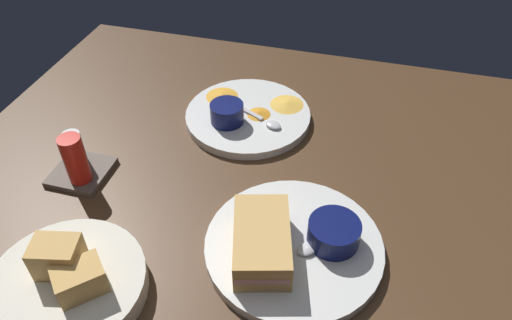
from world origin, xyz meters
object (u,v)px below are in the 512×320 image
(ramekin_light_gravy, at_px, (227,112))
(condiment_caddy, at_px, (77,161))
(spoon_by_dark_ramekin, at_px, (300,253))
(sandwich_half_near, at_px, (262,241))
(plate_chips_companion, at_px, (248,116))
(spoon_by_gravy_ramekin, at_px, (268,122))
(plate_sandwich_main, at_px, (294,247))
(ramekin_dark_sauce, at_px, (334,229))
(bread_basket_rear, at_px, (68,283))

(ramekin_light_gravy, xyz_separation_m, condiment_caddy, (-0.19, 0.20, -0.00))
(condiment_caddy, bearing_deg, spoon_by_dark_ramekin, -100.86)
(spoon_by_dark_ramekin, xyz_separation_m, condiment_caddy, (0.07, 0.39, 0.01))
(sandwich_half_near, distance_m, spoon_by_dark_ramekin, 0.06)
(plate_chips_companion, distance_m, spoon_by_gravy_ramekin, 0.05)
(spoon_by_dark_ramekin, bearing_deg, condiment_caddy, 79.14)
(plate_sandwich_main, height_order, plate_chips_companion, same)
(ramekin_light_gravy, height_order, condiment_caddy, condiment_caddy)
(ramekin_light_gravy, bearing_deg, sandwich_half_near, -153.10)
(ramekin_dark_sauce, distance_m, ramekin_light_gravy, 0.32)
(bread_basket_rear, bearing_deg, ramekin_light_gravy, -13.13)
(spoon_by_dark_ramekin, height_order, spoon_by_gravy_ramekin, same)
(plate_chips_companion, relative_size, ramekin_light_gravy, 3.84)
(ramekin_light_gravy, relative_size, bread_basket_rear, 0.30)
(plate_chips_companion, height_order, condiment_caddy, condiment_caddy)
(ramekin_light_gravy, bearing_deg, plate_chips_companion, -39.81)
(ramekin_dark_sauce, height_order, condiment_caddy, condiment_caddy)
(spoon_by_dark_ramekin, relative_size, plate_chips_companion, 0.34)
(spoon_by_dark_ramekin, relative_size, bread_basket_rear, 0.39)
(ramekin_dark_sauce, bearing_deg, ramekin_light_gravy, 46.06)
(spoon_by_dark_ramekin, bearing_deg, spoon_by_gravy_ramekin, 22.81)
(plate_sandwich_main, relative_size, bread_basket_rear, 1.23)
(ramekin_dark_sauce, distance_m, plate_chips_companion, 0.33)
(ramekin_light_gravy, bearing_deg, condiment_caddy, 134.15)
(sandwich_half_near, xyz_separation_m, ramekin_light_gravy, (0.27, 0.14, -0.00))
(sandwich_half_near, bearing_deg, plate_sandwich_main, -56.33)
(ramekin_light_gravy, bearing_deg, spoon_by_gravy_ramekin, -80.18)
(sandwich_half_near, height_order, spoon_by_gravy_ramekin, sandwich_half_near)
(spoon_by_gravy_ramekin, distance_m, condiment_caddy, 0.34)
(bread_basket_rear, bearing_deg, spoon_by_dark_ramekin, -65.43)
(bread_basket_rear, bearing_deg, ramekin_dark_sauce, -62.17)
(spoon_by_dark_ramekin, distance_m, condiment_caddy, 0.39)
(ramekin_dark_sauce, height_order, bread_basket_rear, bread_basket_rear)
(plate_sandwich_main, bearing_deg, spoon_by_dark_ramekin, -146.05)
(spoon_by_dark_ramekin, distance_m, ramekin_light_gravy, 0.33)
(sandwich_half_near, xyz_separation_m, bread_basket_rear, (-0.12, 0.23, -0.02))
(ramekin_light_gravy, height_order, spoon_by_gravy_ramekin, ramekin_light_gravy)
(plate_chips_companion, relative_size, condiment_caddy, 2.50)
(spoon_by_dark_ramekin, height_order, ramekin_light_gravy, ramekin_light_gravy)
(plate_sandwich_main, xyz_separation_m, ramekin_dark_sauce, (0.02, -0.05, 0.03))
(ramekin_dark_sauce, distance_m, condiment_caddy, 0.43)
(spoon_by_dark_ramekin, relative_size, ramekin_light_gravy, 1.31)
(plate_chips_companion, xyz_separation_m, spoon_by_gravy_ramekin, (-0.02, -0.04, 0.01))
(sandwich_half_near, height_order, plate_chips_companion, sandwich_half_near)
(ramekin_light_gravy, relative_size, condiment_caddy, 0.65)
(sandwich_half_near, bearing_deg, condiment_caddy, 75.96)
(ramekin_dark_sauce, relative_size, condiment_caddy, 0.78)
(plate_sandwich_main, distance_m, plate_chips_companion, 0.32)
(ramekin_dark_sauce, xyz_separation_m, ramekin_light_gravy, (0.22, 0.23, 0.00))
(sandwich_half_near, height_order, condiment_caddy, condiment_caddy)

